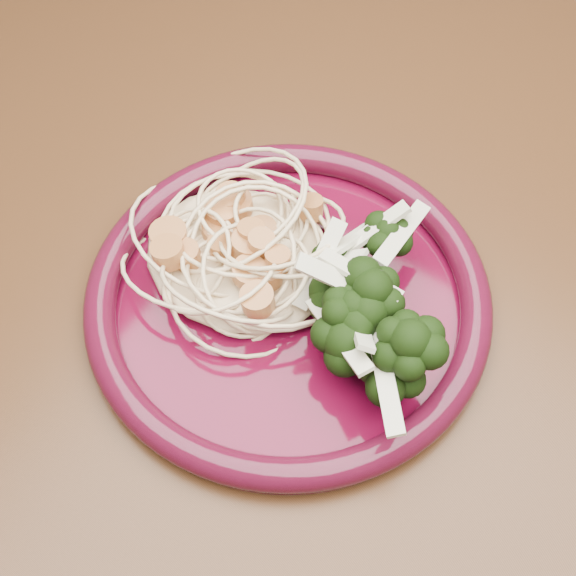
# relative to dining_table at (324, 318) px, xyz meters

# --- Properties ---
(dining_table) EXTENTS (1.20, 0.80, 0.75)m
(dining_table) POSITION_rel_dining_table_xyz_m (0.00, 0.00, 0.00)
(dining_table) COLOR #472814
(dining_table) RESTS_ON ground
(dinner_plate) EXTENTS (0.30, 0.30, 0.02)m
(dinner_plate) POSITION_rel_dining_table_xyz_m (0.01, -0.06, 0.11)
(dinner_plate) COLOR #47051A
(dinner_plate) RESTS_ON dining_table
(spaghetti_pile) EXTENTS (0.15, 0.13, 0.03)m
(spaghetti_pile) POSITION_rel_dining_table_xyz_m (-0.04, -0.05, 0.12)
(spaghetti_pile) COLOR beige
(spaghetti_pile) RESTS_ON dinner_plate
(scallop_cluster) EXTENTS (0.13, 0.13, 0.04)m
(scallop_cluster) POSITION_rel_dining_table_xyz_m (-0.04, -0.05, 0.15)
(scallop_cluster) COLOR #C78448
(scallop_cluster) RESTS_ON spaghetti_pile
(broccoli_pile) EXTENTS (0.11, 0.16, 0.05)m
(broccoli_pile) POSITION_rel_dining_table_xyz_m (0.06, -0.07, 0.13)
(broccoli_pile) COLOR black
(broccoli_pile) RESTS_ON dinner_plate
(onion_garnish) EXTENTS (0.08, 0.10, 0.05)m
(onion_garnish) POSITION_rel_dining_table_xyz_m (0.06, -0.07, 0.16)
(onion_garnish) COLOR beige
(onion_garnish) RESTS_ON broccoli_pile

